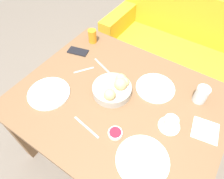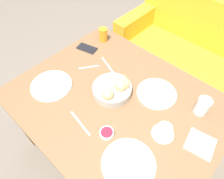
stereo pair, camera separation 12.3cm
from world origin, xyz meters
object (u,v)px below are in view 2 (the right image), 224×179
(bread_basket, at_px, (114,89))
(knife_silver, at_px, (80,123))
(plate_near_left, at_px, (51,85))
(fork_silver, at_px, (108,65))
(couch, at_px, (204,67))
(cell_phone, at_px, (87,48))
(plate_near_right, at_px, (128,164))
(napkin, at_px, (200,144))
(coffee_cup, at_px, (164,131))
(jam_bowl_berry, at_px, (107,133))
(juice_glass, at_px, (103,35))
(spoon_coffee, at_px, (89,67))
(water_tumbler, at_px, (203,106))
(plate_far_center, at_px, (157,93))

(bread_basket, bearing_deg, knife_silver, -88.66)
(plate_near_left, height_order, fork_silver, plate_near_left)
(couch, bearing_deg, fork_silver, -115.04)
(cell_phone, bearing_deg, plate_near_right, -29.91)
(fork_silver, height_order, napkin, napkin)
(knife_silver, bearing_deg, coffee_cup, 34.29)
(jam_bowl_berry, bearing_deg, napkin, 36.18)
(bread_basket, xyz_separation_m, juice_glass, (-0.42, 0.34, 0.01))
(fork_silver, xyz_separation_m, spoon_coffee, (-0.09, -0.10, 0.00))
(water_tumbler, relative_size, jam_bowl_berry, 1.39)
(plate_near_left, distance_m, spoon_coffee, 0.29)
(plate_near_left, bearing_deg, napkin, 17.92)
(water_tumbler, bearing_deg, plate_near_right, -101.84)
(plate_near_left, bearing_deg, spoon_coffee, 79.40)
(knife_silver, height_order, spoon_coffee, same)
(couch, height_order, plate_far_center, couch)
(plate_near_left, xyz_separation_m, plate_near_right, (0.69, -0.05, 0.00))
(knife_silver, bearing_deg, spoon_coffee, 130.56)
(bread_basket, bearing_deg, water_tumbler, 27.31)
(fork_silver, distance_m, napkin, 0.76)
(bread_basket, distance_m, cell_phone, 0.47)
(plate_near_right, xyz_separation_m, spoon_coffee, (-0.63, 0.33, -0.00))
(water_tumbler, height_order, coffee_cup, water_tumbler)
(juice_glass, bearing_deg, coffee_cup, -24.50)
(jam_bowl_berry, relative_size, spoon_coffee, 0.64)
(plate_near_left, distance_m, plate_near_right, 0.69)
(plate_near_left, bearing_deg, coffee_cup, 15.71)
(jam_bowl_berry, xyz_separation_m, cell_phone, (-0.60, 0.41, -0.01))
(knife_silver, relative_size, spoon_coffee, 1.54)
(juice_glass, relative_size, knife_silver, 0.55)
(plate_near_right, xyz_separation_m, water_tumbler, (0.11, 0.52, 0.05))
(juice_glass, height_order, fork_silver, juice_glass)
(jam_bowl_berry, distance_m, spoon_coffee, 0.53)
(bread_basket, height_order, napkin, bread_basket)
(bread_basket, height_order, coffee_cup, bread_basket)
(bread_basket, height_order, knife_silver, bread_basket)
(couch, distance_m, cell_phone, 1.18)
(couch, bearing_deg, cell_phone, -127.06)
(water_tumbler, height_order, napkin, water_tumbler)
(juice_glass, height_order, knife_silver, juice_glass)
(coffee_cup, height_order, cell_phone, coffee_cup)
(plate_near_left, relative_size, napkin, 1.65)
(couch, bearing_deg, plate_near_right, -84.76)
(spoon_coffee, bearing_deg, plate_near_right, -27.39)
(bread_basket, distance_m, spoon_coffee, 0.29)
(plate_near_right, bearing_deg, plate_near_left, 176.15)
(couch, xyz_separation_m, juice_glass, (-0.65, -0.73, 0.45))
(cell_phone, bearing_deg, napkin, -6.83)
(plate_near_left, height_order, plate_near_right, same)
(jam_bowl_berry, relative_size, fork_silver, 0.43)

